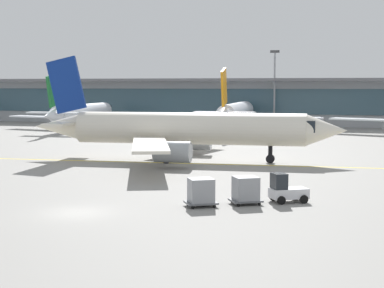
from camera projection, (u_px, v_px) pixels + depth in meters
name	position (u px, v px, depth m)	size (l,w,h in m)	color
ground_plane	(78.00, 212.00, 39.95)	(400.00, 400.00, 0.00)	gray
taxiway_centreline_stripe	(185.00, 163.00, 64.96)	(110.00, 0.36, 0.01)	yellow
terminal_concourse	(275.00, 101.00, 126.95)	(199.87, 11.00, 9.60)	#9EA3A8
gate_airplane_1	(82.00, 113.00, 114.14)	(28.84, 31.02, 10.28)	silver
gate_airplane_2	(236.00, 113.00, 110.07)	(30.93, 33.30, 11.03)	silver
taxiing_regional_jet	(186.00, 129.00, 66.63)	(34.85, 32.31, 11.54)	silver
baggage_tug	(286.00, 190.00, 43.33)	(2.95, 2.55, 2.10)	silver
cargo_dolly_lead	(246.00, 189.00, 42.58)	(2.62, 2.43, 1.94)	#595B60
cargo_dolly_trailing	(201.00, 191.00, 41.79)	(2.62, 2.43, 1.94)	#595B60
apron_light_mast_1	(274.00, 85.00, 120.61)	(1.80, 0.36, 15.04)	gray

